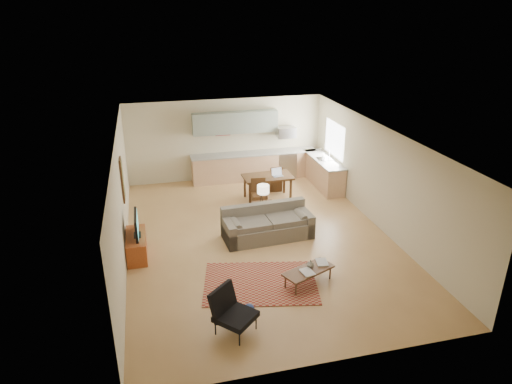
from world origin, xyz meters
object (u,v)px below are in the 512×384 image
object	(u,v)px
tv_credenza	(137,246)
dining_table	(268,187)
sofa	(268,223)
coffee_table	(308,276)
console_table	(263,214)
armchair	(236,313)

from	to	relation	value
tv_credenza	dining_table	world-z (taller)	dining_table
sofa	dining_table	size ratio (longest dim) A/B	1.60
coffee_table	console_table	bearing A→B (deg)	70.75
armchair	dining_table	xyz separation A→B (m)	(2.16, 5.78, -0.05)
armchair	dining_table	world-z (taller)	armchair
tv_credenza	dining_table	bearing A→B (deg)	33.37
tv_credenza	armchair	bearing A→B (deg)	-61.81
console_table	dining_table	distance (m)	1.81
coffee_table	tv_credenza	distance (m)	4.09
sofa	tv_credenza	distance (m)	3.24
sofa	console_table	distance (m)	0.71
coffee_table	armchair	world-z (taller)	armchair
coffee_table	armchair	size ratio (longest dim) A/B	1.35
coffee_table	sofa	bearing A→B (deg)	73.83
coffee_table	console_table	xyz separation A→B (m)	(-0.23, 2.91, 0.15)
sofa	console_table	size ratio (longest dim) A/B	3.58
sofa	armchair	xyz separation A→B (m)	(-1.51, -3.36, 0.02)
tv_credenza	dining_table	xyz separation A→B (m)	(3.89, 2.56, 0.10)
sofa	console_table	bearing A→B (deg)	81.11
tv_credenza	console_table	world-z (taller)	console_table
sofa	dining_table	world-z (taller)	sofa
sofa	tv_credenza	world-z (taller)	sofa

